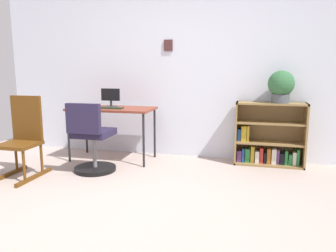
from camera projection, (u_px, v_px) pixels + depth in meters
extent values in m
plane|color=#A6948B|center=(113.00, 214.00, 2.92)|extent=(6.24, 6.24, 0.00)
cube|color=silver|center=(170.00, 74.00, 4.76)|extent=(5.20, 0.10, 2.41)
cube|color=#462525|center=(168.00, 45.00, 4.64)|extent=(0.12, 0.02, 0.15)
cube|color=brown|center=(112.00, 109.00, 4.55)|extent=(1.17, 0.59, 0.03)
cylinder|color=black|center=(69.00, 136.00, 4.50)|extent=(0.03, 0.03, 0.71)
cylinder|color=black|center=(144.00, 141.00, 4.24)|extent=(0.03, 0.03, 0.71)
cylinder|color=black|center=(86.00, 130.00, 4.99)|extent=(0.03, 0.03, 0.71)
cylinder|color=black|center=(155.00, 133.00, 4.72)|extent=(0.03, 0.03, 0.71)
cylinder|color=#262628|center=(111.00, 107.00, 4.61)|extent=(0.20, 0.20, 0.01)
cylinder|color=#262628|center=(111.00, 103.00, 4.60)|extent=(0.03, 0.03, 0.08)
cube|color=black|center=(110.00, 95.00, 4.57)|extent=(0.27, 0.02, 0.17)
cube|color=#202C1D|center=(110.00, 108.00, 4.45)|extent=(0.37, 0.11, 0.02)
cylinder|color=black|center=(95.00, 169.00, 4.14)|extent=(0.52, 0.52, 0.05)
cylinder|color=slate|center=(95.00, 152.00, 4.11)|extent=(0.05, 0.05, 0.40)
cube|color=#231D37|center=(94.00, 133.00, 4.06)|extent=(0.44, 0.44, 0.08)
cube|color=#231D37|center=(83.00, 119.00, 3.79)|extent=(0.42, 0.07, 0.35)
cube|color=#56320F|center=(8.00, 175.00, 3.93)|extent=(0.04, 0.64, 0.04)
cube|color=#56320F|center=(34.00, 177.00, 3.84)|extent=(0.04, 0.64, 0.04)
cylinder|color=#56320F|center=(24.00, 165.00, 3.65)|extent=(0.03, 0.03, 0.34)
cylinder|color=#56320F|center=(16.00, 156.00, 4.05)|extent=(0.03, 0.03, 0.34)
cylinder|color=#56320F|center=(42.00, 158.00, 3.96)|extent=(0.03, 0.03, 0.34)
cube|color=#56320F|center=(19.00, 145.00, 3.82)|extent=(0.42, 0.40, 0.04)
cube|color=#56320F|center=(27.00, 118.00, 3.94)|extent=(0.40, 0.04, 0.54)
cube|color=olive|center=(236.00, 133.00, 4.44)|extent=(0.02, 0.30, 0.84)
cube|color=olive|center=(305.00, 136.00, 4.23)|extent=(0.02, 0.30, 0.84)
cube|color=olive|center=(271.00, 103.00, 4.27)|extent=(0.90, 0.30, 0.02)
cube|color=olive|center=(268.00, 164.00, 4.41)|extent=(0.90, 0.30, 0.02)
cube|color=olive|center=(269.00, 132.00, 4.47)|extent=(0.90, 0.02, 0.84)
cube|color=olive|center=(269.00, 143.00, 4.36)|extent=(0.85, 0.28, 0.02)
cube|color=olive|center=(270.00, 123.00, 4.31)|extent=(0.85, 0.28, 0.02)
cube|color=#593372|center=(239.00, 156.00, 4.48)|extent=(0.06, 0.11, 0.15)
cube|color=#1E478C|center=(243.00, 155.00, 4.46)|extent=(0.03, 0.13, 0.18)
cube|color=#237238|center=(247.00, 155.00, 4.45)|extent=(0.06, 0.11, 0.18)
cube|color=#B79323|center=(252.00, 154.00, 4.43)|extent=(0.05, 0.09, 0.22)
cube|color=beige|center=(257.00, 157.00, 4.42)|extent=(0.05, 0.13, 0.16)
cube|color=#B22D28|center=(261.00, 155.00, 4.40)|extent=(0.04, 0.10, 0.21)
cube|color=black|center=(265.00, 158.00, 4.40)|extent=(0.03, 0.11, 0.14)
cube|color=#99591E|center=(269.00, 156.00, 4.38)|extent=(0.05, 0.12, 0.20)
cube|color=beige|center=(274.00, 156.00, 4.36)|extent=(0.06, 0.12, 0.20)
cube|color=#593372|center=(278.00, 157.00, 4.35)|extent=(0.04, 0.09, 0.19)
cube|color=black|center=(282.00, 159.00, 4.34)|extent=(0.06, 0.11, 0.15)
cube|color=#237238|center=(286.00, 157.00, 4.33)|extent=(0.04, 0.11, 0.19)
cube|color=#237238|center=(290.00, 159.00, 4.32)|extent=(0.04, 0.12, 0.14)
cube|color=beige|center=(294.00, 158.00, 4.30)|extent=(0.05, 0.11, 0.17)
cube|color=#237238|center=(298.00, 157.00, 4.29)|extent=(0.03, 0.13, 0.21)
cube|color=#1E478C|center=(239.00, 135.00, 4.43)|extent=(0.04, 0.11, 0.16)
cube|color=#B79323|center=(244.00, 133.00, 4.41)|extent=(0.07, 0.13, 0.21)
cube|color=#B79323|center=(248.00, 133.00, 4.40)|extent=(0.03, 0.11, 0.21)
cylinder|color=#474C51|center=(280.00, 98.00, 4.21)|extent=(0.23, 0.23, 0.12)
sphere|color=#2E6037|center=(281.00, 84.00, 4.18)|extent=(0.33, 0.33, 0.33)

